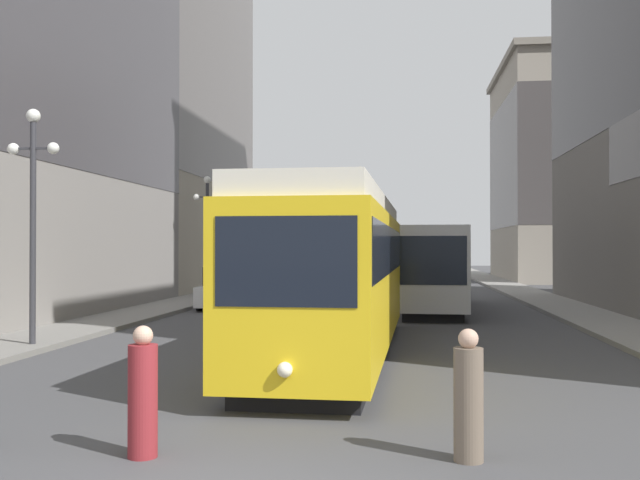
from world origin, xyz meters
The scene contains 12 objects.
sidewalk_left centered at (-8.56, 40.00, 0.07)m, with size 2.53×120.00×0.15m, color gray.
sidewalk_right centered at (8.56, 40.00, 0.07)m, with size 2.53×120.00×0.15m, color gray.
streetcar centered at (0.09, 10.16, 2.10)m, with size 2.98×14.02×3.89m.
transit_bus centered at (2.92, 23.43, 1.95)m, with size 2.98×11.67×3.45m.
parked_car_left_near centered at (-5.99, 30.33, 0.84)m, with size 2.04×4.38×1.82m.
parked_car_left_mid centered at (-5.99, 23.29, 0.84)m, with size 2.01×4.53×1.82m.
pedestrian_crossing_near centered at (2.50, 1.51, 0.77)m, with size 0.37×0.37×1.65m.
pedestrian_crossing_far centered at (-1.58, 1.21, 0.78)m, with size 0.37×0.37×1.67m.
lamp_post_left_near centered at (-7.89, 10.18, 4.12)m, with size 1.41×0.36×6.13m.
lamp_post_left_far centered at (-7.89, 27.00, 4.06)m, with size 1.41×0.36×6.02m.
building_left_midblock centered at (-16.85, 36.20, 14.07)m, with size 14.66×21.81×27.30m.
building_right_far centered at (17.52, 53.34, 9.04)m, with size 15.99×17.02×17.61m.
Camera 1 is at (1.70, -7.63, 2.65)m, focal length 40.57 mm.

